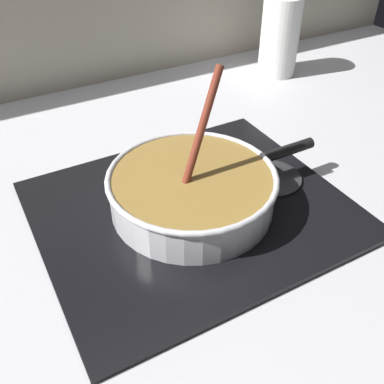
# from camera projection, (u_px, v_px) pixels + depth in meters

# --- Properties ---
(ground) EXTENTS (2.40, 1.60, 0.04)m
(ground) POSITION_uv_depth(u_px,v_px,m) (213.00, 275.00, 0.74)
(ground) COLOR #B7B7BC
(hob_plate) EXTENTS (0.56, 0.48, 0.01)m
(hob_plate) POSITION_uv_depth(u_px,v_px,m) (192.00, 209.00, 0.84)
(hob_plate) COLOR black
(hob_plate) RESTS_ON ground
(burner_ring) EXTENTS (0.19, 0.19, 0.01)m
(burner_ring) POSITION_uv_depth(u_px,v_px,m) (192.00, 205.00, 0.83)
(burner_ring) COLOR #592D0C
(burner_ring) RESTS_ON hob_plate
(spare_burner) EXTENTS (0.13, 0.13, 0.01)m
(spare_burner) POSITION_uv_depth(u_px,v_px,m) (270.00, 178.00, 0.90)
(spare_burner) COLOR #262628
(spare_burner) RESTS_ON hob_plate
(cooking_pan) EXTENTS (0.43, 0.31, 0.26)m
(cooking_pan) POSITION_uv_depth(u_px,v_px,m) (193.00, 190.00, 0.81)
(cooking_pan) COLOR silver
(cooking_pan) RESTS_ON hob_plate
(paper_towel_roll) EXTENTS (0.11, 0.11, 0.22)m
(paper_towel_roll) POSITION_uv_depth(u_px,v_px,m) (280.00, 36.00, 1.29)
(paper_towel_roll) COLOR white
(paper_towel_roll) RESTS_ON ground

